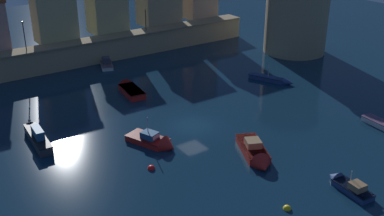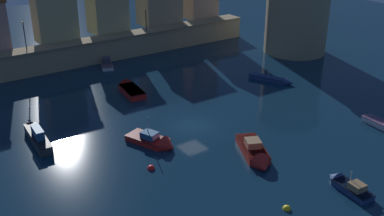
% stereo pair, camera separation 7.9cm
% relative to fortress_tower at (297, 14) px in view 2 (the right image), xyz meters
% --- Properties ---
extents(ground_plane, '(139.74, 139.74, 0.00)m').
position_rel_fortress_tower_xyz_m(ground_plane, '(-26.87, -12.13, -5.64)').
color(ground_plane, '#0C2338').
extents(quay_wall, '(51.13, 2.98, 3.25)m').
position_rel_fortress_tower_xyz_m(quay_wall, '(-26.87, 12.50, -4.00)').
color(quay_wall, '#9E8966').
rests_on(quay_wall, ground).
extents(old_town_backdrop, '(46.88, 5.77, 8.63)m').
position_rel_fortress_tower_xyz_m(old_town_backdrop, '(-28.33, 16.04, 1.10)').
color(old_town_backdrop, tan).
rests_on(old_town_backdrop, ground).
extents(fortress_tower, '(9.73, 9.73, 11.16)m').
position_rel_fortress_tower_xyz_m(fortress_tower, '(0.00, 0.00, 0.00)').
color(fortress_tower, '#9E8966').
rests_on(fortress_tower, ground).
extents(quay_lamp_0, '(0.32, 0.32, 3.76)m').
position_rel_fortress_tower_xyz_m(quay_lamp_0, '(-35.59, 12.50, 0.08)').
color(quay_lamp_0, black).
rests_on(quay_lamp_0, quay_wall).
extents(quay_lamp_1, '(0.32, 0.32, 3.34)m').
position_rel_fortress_tower_xyz_m(quay_lamp_1, '(-18.12, 12.50, -0.17)').
color(quay_lamp_1, black).
rests_on(quay_lamp_1, quay_wall).
extents(moored_boat_1, '(3.58, 5.37, 3.23)m').
position_rel_fortress_tower_xyz_m(moored_boat_1, '(-31.92, -13.52, -5.29)').
color(moored_boat_1, red).
rests_on(moored_boat_1, ground).
extents(moored_boat_2, '(1.75, 4.24, 2.12)m').
position_rel_fortress_tower_xyz_m(moored_boat_2, '(-23.25, -28.13, -5.31)').
color(moored_boat_2, navy).
rests_on(moored_boat_2, ground).
extents(moored_boat_3, '(3.32, 5.84, 2.28)m').
position_rel_fortress_tower_xyz_m(moored_boat_3, '(-11.37, -7.62, -5.36)').
color(moored_boat_3, navy).
rests_on(moored_boat_3, ground).
extents(moored_boat_4, '(4.27, 6.36, 1.83)m').
position_rel_fortress_tower_xyz_m(moored_boat_4, '(-25.93, -20.55, -5.23)').
color(moored_boat_4, red).
rests_on(moored_boat_4, ground).
extents(moored_boat_5, '(2.46, 5.68, 1.72)m').
position_rel_fortress_tower_xyz_m(moored_boat_5, '(-27.86, -0.41, -5.24)').
color(moored_boat_5, red).
rests_on(moored_boat_5, ground).
extents(moored_boat_7, '(1.57, 7.33, 1.79)m').
position_rel_fortress_tower_xyz_m(moored_boat_7, '(-40.69, -6.33, -5.08)').
color(moored_boat_7, '#333338').
rests_on(moored_boat_7, ground).
extents(moored_boat_8, '(3.04, 5.33, 1.74)m').
position_rel_fortress_tower_xyz_m(moored_boat_8, '(-25.81, 10.36, -5.26)').
color(moored_boat_8, silver).
rests_on(moored_boat_8, ground).
extents(mooring_buoy_0, '(0.60, 0.60, 0.60)m').
position_rel_fortress_tower_xyz_m(mooring_buoy_0, '(-29.00, -27.38, -5.64)').
color(mooring_buoy_0, yellow).
rests_on(mooring_buoy_0, ground).
extents(mooring_buoy_1, '(0.65, 0.65, 0.65)m').
position_rel_fortress_tower_xyz_m(mooring_buoy_1, '(-34.38, -16.89, -5.64)').
color(mooring_buoy_1, red).
rests_on(mooring_buoy_1, ground).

